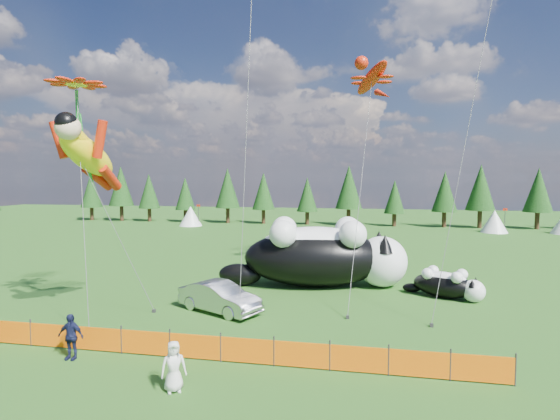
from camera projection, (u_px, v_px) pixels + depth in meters
The scene contains 12 objects.
ground at pixel (221, 332), 19.19m from camera, with size 160.00×160.00×0.00m, color #0F3B0A.
safety_fence at pixel (195, 346), 16.22m from camera, with size 22.06×0.06×1.10m.
tree_line at pixel (321, 197), 62.96m from camera, with size 90.00×4.00×8.00m, color black, non-canonical shape.
festival_tents at pixel (403, 220), 56.17m from camera, with size 50.00×3.20×2.80m, color white, non-canonical shape.
cat_large at pixel (323, 254), 27.20m from camera, with size 11.79×5.45×4.27m.
cat_small at pixel (447, 284), 24.59m from camera, with size 4.29×2.98×1.66m.
car at pixel (220, 297), 22.01m from camera, with size 1.59×4.56×1.50m, color #BBBBC0.
spectator_c at pixel (71, 336), 16.24m from camera, with size 1.01×0.52×1.72m, color #141838.
spectator_e at pixel (174, 366), 13.78m from camera, with size 0.79×0.52×1.62m, color silver.
superhero_kite at pixel (88, 155), 20.26m from camera, with size 4.40×4.35×10.00m.
gecko_kite at pixel (372, 78), 30.30m from camera, with size 5.28×14.17×17.31m.
flower_kite at pixel (76, 87), 20.23m from camera, with size 3.79×4.31×11.48m.
Camera 1 is at (6.11, -17.91, 6.75)m, focal length 28.00 mm.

